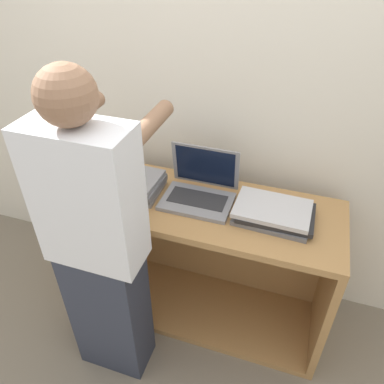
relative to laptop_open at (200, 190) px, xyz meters
name	(u,v)px	position (x,y,z in m)	size (l,w,h in m)	color
ground_plane	(182,341)	(0.00, -0.30, -0.84)	(12.00, 12.00, 0.00)	#756B5B
wall_back	(220,95)	(0.00, 0.31, 0.36)	(8.00, 0.05, 2.40)	silver
cart	(200,251)	(0.00, 0.03, -0.45)	(1.40, 0.50, 0.79)	#A87A47
laptop_open	(200,190)	(0.00, 0.00, 0.00)	(0.34, 0.27, 0.25)	gray
laptop_stack_left	(127,182)	(-0.37, -0.05, -0.01)	(0.35, 0.24, 0.09)	gray
laptop_stack_right	(274,213)	(0.37, -0.04, -0.02)	(0.36, 0.24, 0.07)	slate
person	(99,249)	(-0.30, -0.46, -0.06)	(0.40, 0.52, 1.56)	#2D3342
inventory_tag	(121,180)	(-0.37, -0.10, 0.04)	(0.06, 0.02, 0.01)	red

